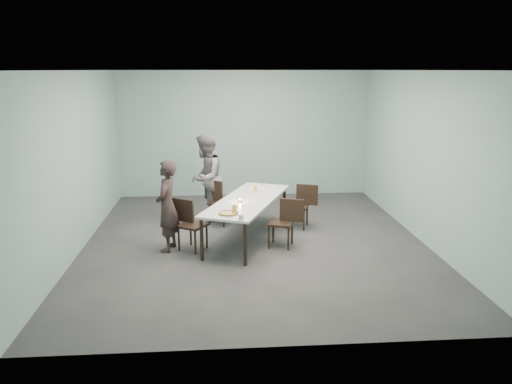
{
  "coord_description": "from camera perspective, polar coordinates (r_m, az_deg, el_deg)",
  "views": [
    {
      "loc": [
        -0.63,
        -8.46,
        3.01
      ],
      "look_at": [
        0.0,
        -0.31,
        1.0
      ],
      "focal_mm": 35.0,
      "sensor_mm": 36.0,
      "label": 1
    }
  ],
  "objects": [
    {
      "name": "side_plate",
      "position": [
        8.31,
        -1.13,
        -1.95
      ],
      "size": [
        0.18,
        0.18,
        0.01
      ],
      "primitive_type": "cylinder",
      "color": "white",
      "rests_on": "table"
    },
    {
      "name": "diner_near",
      "position": [
        8.52,
        -10.12,
        -1.58
      ],
      "size": [
        0.48,
        0.63,
        1.56
      ],
      "primitive_type": "imported",
      "rotation": [
        0.0,
        0.0,
        -1.78
      ],
      "color": "black",
      "rests_on": "ground"
    },
    {
      "name": "chair_far_right",
      "position": [
        9.71,
        5.2,
        -1.23
      ],
      "size": [
        0.65,
        0.54,
        0.87
      ],
      "rotation": [
        0.0,
        0.0,
        2.79
      ],
      "color": "black",
      "rests_on": "ground"
    },
    {
      "name": "table",
      "position": [
        8.96,
        -0.98,
        -1.19
      ],
      "size": [
        1.81,
        2.75,
        0.75
      ],
      "rotation": [
        0.0,
        0.0,
        -0.38
      ],
      "color": "white",
      "rests_on": "ground"
    },
    {
      "name": "tealight",
      "position": [
        8.77,
        -1.84,
        -1.0
      ],
      "size": [
        0.06,
        0.06,
        0.05
      ],
      "color": "silver",
      "rests_on": "table"
    },
    {
      "name": "water_tumbler",
      "position": [
        7.7,
        -1.69,
        -2.91
      ],
      "size": [
        0.08,
        0.08,
        0.09
      ],
      "primitive_type": "cylinder",
      "color": "silver",
      "rests_on": "table"
    },
    {
      "name": "amber_tumbler",
      "position": [
        9.54,
        -0.11,
        0.36
      ],
      "size": [
        0.07,
        0.07,
        0.08
      ],
      "primitive_type": "cylinder",
      "color": "gold",
      "rests_on": "table"
    },
    {
      "name": "beer_glass",
      "position": [
        8.01,
        -2.48,
        -2.03
      ],
      "size": [
        0.08,
        0.08,
        0.15
      ],
      "primitive_type": "cylinder",
      "color": "gold",
      "rests_on": "table"
    },
    {
      "name": "diner_far",
      "position": [
        10.09,
        -5.78,
        1.62
      ],
      "size": [
        0.88,
        1.02,
        1.78
      ],
      "primitive_type": "imported",
      "rotation": [
        0.0,
        0.0,
        -1.85
      ],
      "color": "slate",
      "rests_on": "ground"
    },
    {
      "name": "chair_far_left",
      "position": [
        9.97,
        -4.35,
        -0.8
      ],
      "size": [
        0.63,
        0.59,
        0.87
      ],
      "rotation": [
        0.0,
        0.0,
        -0.63
      ],
      "color": "black",
      "rests_on": "ground"
    },
    {
      "name": "menu",
      "position": [
        9.76,
        0.2,
        0.44
      ],
      "size": [
        0.36,
        0.32,
        0.01
      ],
      "primitive_type": "cube",
      "rotation": [
        0.0,
        0.0,
        -0.38
      ],
      "color": "silver",
      "rests_on": "table"
    },
    {
      "name": "chair_near_right",
      "position": [
        8.62,
        3.38,
        -3.13
      ],
      "size": [
        0.65,
        0.53,
        0.87
      ],
      "rotation": [
        0.0,
        0.0,
        2.81
      ],
      "color": "black",
      "rests_on": "ground"
    },
    {
      "name": "pizza",
      "position": [
        8.01,
        -3.17,
        -2.47
      ],
      "size": [
        0.34,
        0.34,
        0.04
      ],
      "color": "white",
      "rests_on": "table"
    },
    {
      "name": "room_shell",
      "position": [
        8.54,
        -0.16,
        7.19
      ],
      "size": [
        6.02,
        7.02,
        3.01
      ],
      "color": "#90B2B5",
      "rests_on": "ground"
    },
    {
      "name": "chair_near_left",
      "position": [
        8.61,
        -7.71,
        -3.27
      ],
      "size": [
        0.64,
        0.58,
        0.87
      ],
      "rotation": [
        0.0,
        0.0,
        -0.58
      ],
      "color": "black",
      "rests_on": "ground"
    },
    {
      "name": "ground",
      "position": [
        9.0,
        -0.15,
        -5.72
      ],
      "size": [
        7.0,
        7.0,
        0.0
      ],
      "primitive_type": "plane",
      "color": "#333335",
      "rests_on": "ground"
    }
  ]
}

